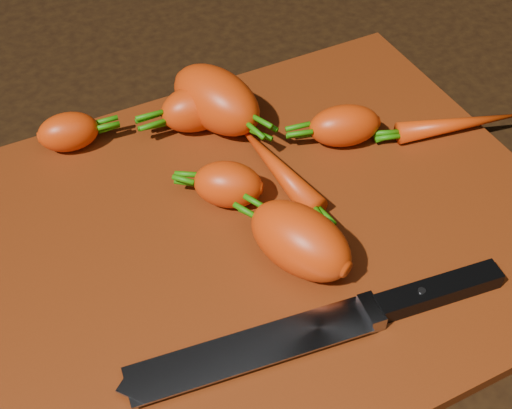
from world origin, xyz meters
name	(u,v)px	position (x,y,z in m)	size (l,w,h in m)	color
ground	(261,240)	(0.00, 0.00, -0.01)	(2.00, 2.00, 0.01)	black
cutting_board	(261,232)	(0.00, 0.00, 0.01)	(0.50, 0.40, 0.01)	maroon
carrot_0	(228,185)	(-0.01, 0.04, 0.03)	(0.06, 0.04, 0.04)	red
carrot_1	(216,100)	(0.02, 0.14, 0.04)	(0.10, 0.06, 0.06)	red
carrot_2	(300,240)	(0.01, -0.05, 0.04)	(0.09, 0.05, 0.05)	red
carrot_3	(198,107)	(0.01, 0.14, 0.03)	(0.07, 0.05, 0.05)	red
carrot_4	(68,132)	(-0.11, 0.17, 0.03)	(0.06, 0.04, 0.04)	red
carrot_5	(344,126)	(0.12, 0.06, 0.03)	(0.07, 0.04, 0.04)	red
carrot_6	(278,169)	(0.04, 0.05, 0.02)	(0.12, 0.02, 0.02)	red
carrot_7	(457,124)	(0.22, 0.02, 0.02)	(0.12, 0.02, 0.02)	red
knife	(274,342)	(-0.05, -0.11, 0.02)	(0.30, 0.06, 0.02)	gray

